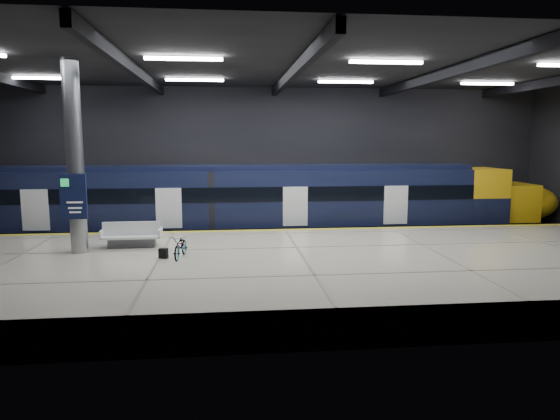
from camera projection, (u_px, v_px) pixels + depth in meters
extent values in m
plane|color=black|center=(293.00, 269.00, 20.22)|extent=(30.00, 30.00, 0.00)
cube|color=black|center=(274.00, 161.00, 27.54)|extent=(30.00, 0.10, 8.00)
cube|color=black|center=(338.00, 190.00, 11.78)|extent=(30.00, 0.10, 8.00)
cube|color=black|center=(294.00, 66.00, 19.11)|extent=(30.00, 16.00, 0.10)
cube|color=black|center=(134.00, 70.00, 18.51)|extent=(0.25, 16.00, 0.40)
cube|color=black|center=(294.00, 72.00, 19.14)|extent=(0.25, 16.00, 0.40)
cube|color=black|center=(443.00, 74.00, 19.78)|extent=(0.25, 16.00, 0.40)
cube|color=white|center=(184.00, 59.00, 16.73)|extent=(2.60, 0.18, 0.10)
cube|color=white|center=(386.00, 62.00, 17.47)|extent=(2.60, 0.18, 0.10)
cube|color=white|center=(34.00, 78.00, 21.90)|extent=(2.60, 0.18, 0.10)
cube|color=white|center=(195.00, 80.00, 22.64)|extent=(2.60, 0.18, 0.10)
cube|color=white|center=(346.00, 82.00, 23.38)|extent=(2.60, 0.18, 0.10)
cube|color=white|center=(487.00, 84.00, 24.12)|extent=(2.60, 0.18, 0.10)
cube|color=beige|center=(302.00, 271.00, 17.68)|extent=(30.00, 11.00, 1.10)
cube|color=gold|center=(285.00, 230.00, 22.77)|extent=(30.00, 0.40, 0.01)
cube|color=gray|center=(280.00, 243.00, 24.91)|extent=(30.00, 0.08, 0.16)
cube|color=gray|center=(277.00, 237.00, 26.33)|extent=(30.00, 0.08, 0.16)
cube|color=black|center=(233.00, 232.00, 25.31)|extent=(24.00, 2.58, 0.80)
cube|color=black|center=(232.00, 197.00, 25.06)|extent=(24.00, 2.80, 2.75)
cube|color=black|center=(232.00, 167.00, 24.85)|extent=(24.00, 2.30, 0.24)
cube|color=black|center=(233.00, 195.00, 23.64)|extent=(24.00, 0.04, 0.70)
cube|color=white|center=(295.00, 206.00, 24.03)|extent=(1.20, 0.05, 1.90)
cube|color=yellow|center=(478.00, 194.00, 26.43)|extent=(2.00, 2.80, 2.75)
ellipsoid|color=yellow|center=(524.00, 202.00, 26.77)|extent=(3.60, 2.52, 1.90)
cube|color=black|center=(484.00, 191.00, 26.44)|extent=(1.60, 2.38, 0.80)
cube|color=#595B60|center=(132.00, 243.00, 19.14)|extent=(1.73, 0.57, 0.32)
cube|color=white|center=(132.00, 236.00, 19.11)|extent=(2.17, 0.95, 0.09)
cube|color=white|center=(132.00, 229.00, 19.06)|extent=(2.16, 0.12, 0.54)
cube|color=white|center=(103.00, 234.00, 18.96)|extent=(0.08, 0.92, 0.32)
cube|color=white|center=(160.00, 232.00, 19.22)|extent=(0.08, 0.92, 0.32)
imported|color=#99999E|center=(181.00, 246.00, 17.32)|extent=(0.77, 1.61, 0.81)
cube|color=black|center=(163.00, 253.00, 17.28)|extent=(0.34, 0.26, 0.35)
cylinder|color=#9EA0A5|center=(75.00, 158.00, 17.76)|extent=(0.60, 0.60, 6.90)
cube|color=#10183C|center=(73.00, 197.00, 17.53)|extent=(0.90, 0.12, 1.60)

